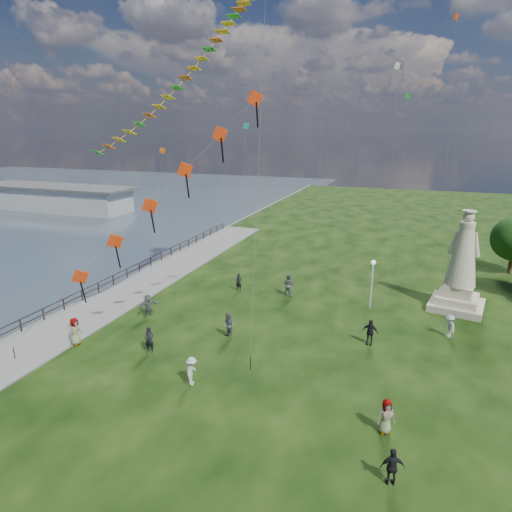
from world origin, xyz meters
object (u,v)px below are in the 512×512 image
at_px(person_7, 288,285).
at_px(person_2, 192,371).
at_px(pier_pavilion, 57,198).
at_px(person_3, 393,467).
at_px(person_4, 386,416).
at_px(person_6, 239,282).
at_px(person_5, 148,305).
at_px(person_0, 149,340).
at_px(person_8, 449,326).
at_px(statue, 461,273).
at_px(person_1, 229,326).
at_px(person_10, 75,331).
at_px(person_9, 370,332).
at_px(lamppost, 372,274).

bearing_deg(person_7, person_2, 98.91).
relative_size(pier_pavilion, person_3, 18.25).
bearing_deg(person_4, person_6, 106.65).
bearing_deg(person_3, person_6, -68.30).
relative_size(person_5, person_6, 1.10).
xyz_separation_m(person_0, person_3, (15.10, -5.74, -0.05)).
relative_size(person_3, person_8, 1.02).
distance_m(statue, person_6, 17.97).
distance_m(person_0, person_5, 5.67).
relative_size(person_1, person_6, 1.12).
xyz_separation_m(person_8, person_10, (-23.15, -9.67, 0.14)).
height_order(person_5, person_6, person_5).
distance_m(statue, person_1, 18.59).
relative_size(person_1, person_4, 1.03).
relative_size(person_4, person_9, 0.99).
distance_m(person_1, person_5, 7.24).
xyz_separation_m(person_2, person_6, (-3.04, 14.22, -0.02)).
xyz_separation_m(person_1, person_9, (9.09, 2.38, -0.02)).
bearing_deg(person_6, person_2, -78.96).
distance_m(lamppost, person_4, 15.00).
bearing_deg(person_7, person_1, 93.65).
relative_size(person_1, person_9, 1.02).
height_order(person_2, person_5, person_5).
relative_size(person_4, person_6, 1.09).
bearing_deg(person_0, person_6, 71.03).
xyz_separation_m(person_5, person_6, (4.42, 7.28, -0.08)).
height_order(pier_pavilion, person_6, pier_pavilion).
bearing_deg(person_8, lamppost, -152.27).
distance_m(statue, person_10, 28.50).
height_order(lamppost, person_9, lamppost).
xyz_separation_m(lamppost, person_5, (-15.66, -7.36, -2.01)).
height_order(person_6, person_9, person_9).
xyz_separation_m(person_2, person_9, (8.77, 8.16, 0.06)).
distance_m(person_0, person_1, 5.27).
relative_size(person_1, person_5, 1.03).
xyz_separation_m(statue, person_2, (-14.63, -16.64, -2.15)).
distance_m(pier_pavilion, person_5, 54.77).
distance_m(statue, person_3, 20.58).
relative_size(lamppost, person_7, 2.06).
xyz_separation_m(person_5, person_10, (-1.93, -5.49, 0.06)).
bearing_deg(pier_pavilion, person_7, -27.58).
distance_m(person_9, person_10, 19.37).
bearing_deg(lamppost, person_5, -154.84).
height_order(person_8, person_10, person_10).
bearing_deg(person_4, person_0, 143.70).
xyz_separation_m(lamppost, person_4, (2.19, -14.70, -2.01)).
xyz_separation_m(person_2, person_3, (10.86, -3.47, -0.00)).
bearing_deg(statue, person_8, -88.33).
height_order(statue, person_6, statue).
bearing_deg(person_0, person_7, 52.65).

